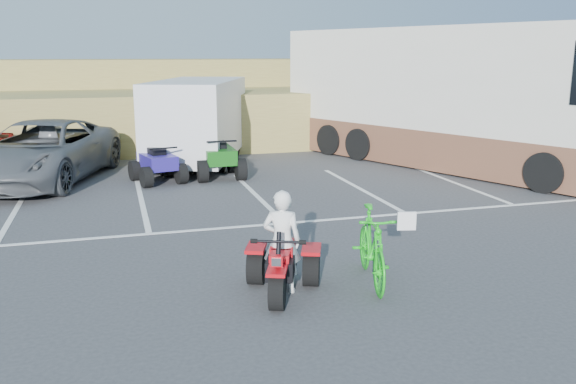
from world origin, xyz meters
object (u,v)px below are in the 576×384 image
object	(u,v)px
rv_motorhome	(446,107)
quad_atv_blue	(158,182)
grey_pickup	(41,152)
cargo_trailer	(198,119)
quad_atv_green	(219,177)
green_dirt_bike	(372,246)
red_trike_atv	(281,295)
rider	(282,241)

from	to	relation	value
rv_motorhome	quad_atv_blue	size ratio (longest dim) A/B	7.33
grey_pickup	cargo_trailer	world-z (taller)	cargo_trailer
rv_motorhome	quad_atv_green	size ratio (longest dim) A/B	6.64
rv_motorhome	quad_atv_blue	world-z (taller)	rv_motorhome
quad_atv_green	green_dirt_bike	bearing A→B (deg)	-84.34
cargo_trailer	rv_motorhome	bearing A→B (deg)	2.10
grey_pickup	rv_motorhome	size ratio (longest dim) A/B	0.51
rv_motorhome	quad_atv_green	xyz separation A→B (m)	(-7.02, -0.03, -1.76)
quad_atv_blue	quad_atv_green	distance (m)	1.67
red_trike_atv	cargo_trailer	xyz separation A→B (m)	(0.39, 10.94, 1.38)
green_dirt_bike	quad_atv_blue	distance (m)	8.69
rider	quad_atv_blue	size ratio (longest dim) A/B	0.96
green_dirt_bike	quad_atv_blue	size ratio (longest dim) A/B	1.22
green_dirt_bike	rv_motorhome	xyz separation A→B (m)	(6.17, 8.52, 1.19)
grey_pickup	rv_motorhome	bearing A→B (deg)	15.36
green_dirt_bike	quad_atv_green	bearing A→B (deg)	108.78
quad_atv_blue	quad_atv_green	world-z (taller)	quad_atv_green
grey_pickup	rv_motorhome	world-z (taller)	rv_motorhome
quad_atv_blue	green_dirt_bike	bearing A→B (deg)	-87.00
rider	quad_atv_green	size ratio (longest dim) A/B	0.87
rider	cargo_trailer	world-z (taller)	cargo_trailer
green_dirt_bike	quad_atv_green	size ratio (longest dim) A/B	1.10
red_trike_atv	grey_pickup	bearing A→B (deg)	134.41
quad_atv_blue	rider	bearing A→B (deg)	-95.99
green_dirt_bike	grey_pickup	world-z (taller)	grey_pickup
grey_pickup	red_trike_atv	bearing A→B (deg)	-47.82
cargo_trailer	rider	bearing A→B (deg)	-71.75
cargo_trailer	quad_atv_blue	size ratio (longest dim) A/B	3.79
cargo_trailer	quad_atv_blue	xyz separation A→B (m)	(-1.46, -2.55, -1.38)
red_trike_atv	rider	bearing A→B (deg)	90.00
red_trike_atv	green_dirt_bike	size ratio (longest dim) A/B	0.77
grey_pickup	quad_atv_blue	distance (m)	3.19
rider	red_trike_atv	bearing A→B (deg)	90.00
quad_atv_green	quad_atv_blue	bearing A→B (deg)	-173.60
rider	quad_atv_green	distance (m)	8.49
grey_pickup	quad_atv_green	xyz separation A→B (m)	(4.60, -0.74, -0.81)
red_trike_atv	rv_motorhome	distance (m)	11.62
cargo_trailer	quad_atv_green	size ratio (longest dim) A/B	3.43
cargo_trailer	quad_atv_green	xyz separation A→B (m)	(0.20, -2.36, -1.38)
quad_atv_blue	quad_atv_green	size ratio (longest dim) A/B	0.91
green_dirt_bike	red_trike_atv	bearing A→B (deg)	-163.25
cargo_trailer	quad_atv_green	world-z (taller)	cargo_trailer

